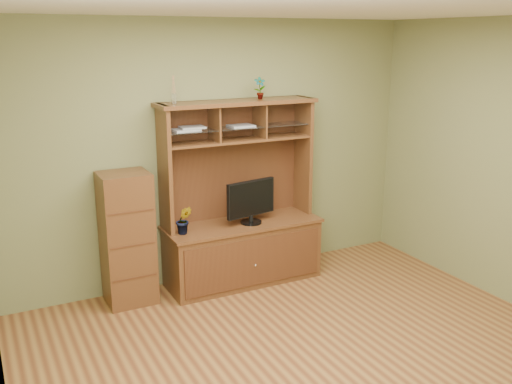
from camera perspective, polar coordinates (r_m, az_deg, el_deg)
room at (r=4.22m, az=6.73°, el=-0.77°), size 4.54×4.04×2.74m
media_hutch at (r=5.98m, az=-1.45°, el=-4.16°), size 1.66×0.61×1.90m
monitor at (r=5.83m, az=-0.50°, el=-0.91°), size 0.57×0.22×0.45m
orchid_plant at (r=5.59m, az=-7.22°, el=-2.80°), size 0.19×0.17×0.28m
top_plant at (r=5.85m, az=0.39°, el=10.36°), size 0.13×0.10×0.22m
reed_diffuser at (r=5.49m, az=-8.22°, el=9.80°), size 0.05×0.05×0.26m
magazines at (r=5.64m, az=-5.02°, el=6.42°), size 0.85×0.21×0.04m
side_cabinet at (r=5.60m, az=-12.75°, el=-4.57°), size 0.46×0.42×1.29m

